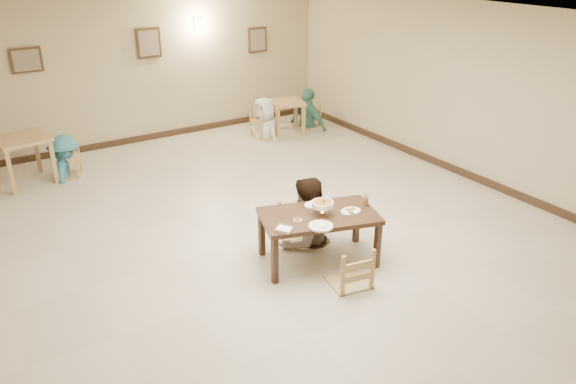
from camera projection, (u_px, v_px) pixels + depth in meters
floor at (274, 232)px, 8.15m from camera, size 10.00×10.00×0.00m
ceiling at (272, 18)px, 6.93m from camera, size 10.00×10.00×0.00m
wall_back at (146, 68)px, 11.38m from camera, size 10.00×0.00×10.00m
wall_right at (475, 94)px, 9.51m from camera, size 0.00×10.00×10.00m
baseboard_back at (153, 136)px, 11.95m from camera, size 8.00×0.06×0.12m
baseboard_right at (463, 173)px, 10.08m from camera, size 0.06×10.00×0.12m
picture_a at (26, 60)px, 10.10m from camera, size 0.55×0.04×0.45m
picture_b at (149, 43)px, 11.19m from camera, size 0.50×0.04×0.60m
picture_c at (258, 40)px, 12.48m from camera, size 0.45×0.04×0.55m
wall_sconce at (198, 24)px, 11.61m from camera, size 0.16×0.05×0.22m
main_table at (319, 219)px, 7.18m from camera, size 1.65×1.22×0.69m
chair_far at (300, 206)px, 7.77m from camera, size 0.48×0.48×1.01m
chair_near at (350, 247)px, 6.73m from camera, size 0.48×0.48×1.02m
main_diner at (306, 179)px, 7.55m from camera, size 1.02×0.85×1.87m
curry_warmer at (323, 204)px, 7.06m from camera, size 0.31×0.28×0.25m
rice_plate_far at (314, 204)px, 7.37m from camera, size 0.29×0.29×0.07m
rice_plate_near at (321, 226)px, 6.81m from camera, size 0.30×0.30×0.07m
fried_plate at (351, 211)px, 7.18m from camera, size 0.28×0.28×0.06m
chili_dish at (298, 220)px, 6.96m from camera, size 0.11×0.11×0.02m
napkin_cutlery at (284, 229)px, 6.73m from camera, size 0.25×0.29×0.03m
drink_glass at (366, 201)px, 7.35m from camera, size 0.07×0.07×0.14m
bg_table_left at (21, 145)px, 9.53m from camera, size 0.98×0.98×0.83m
bg_table_right at (287, 107)px, 12.20m from camera, size 0.87×0.87×0.69m
bg_chair_lr at (64, 150)px, 9.88m from camera, size 0.46×0.46×0.99m
bg_chair_rl at (264, 114)px, 11.90m from camera, size 0.47×0.47×1.00m
bg_chair_rr at (308, 107)px, 12.56m from camera, size 0.44×0.44×0.93m
bg_diner_b at (61, 136)px, 9.77m from camera, size 0.82×1.10×1.52m
bg_diner_c at (264, 98)px, 11.76m from camera, size 0.66×0.91×1.72m
bg_diner_d at (309, 89)px, 12.39m from camera, size 0.69×1.11×1.76m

